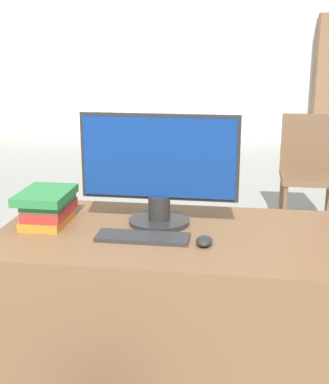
{
  "coord_description": "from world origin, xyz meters",
  "views": [
    {
      "loc": [
        0.24,
        -1.59,
        1.5
      ],
      "look_at": [
        -0.04,
        0.33,
        0.95
      ],
      "focal_mm": 50.0,
      "sensor_mm": 36.0,
      "label": 1
    }
  ],
  "objects_px": {
    "keyboard": "(143,237)",
    "book_stack": "(48,206)",
    "monitor": "(159,170)",
    "mouse": "(204,241)",
    "far_chair": "(308,166)"
  },
  "relations": [
    {
      "from": "keyboard",
      "to": "book_stack",
      "type": "bearing_deg",
      "value": 163.69
    },
    {
      "from": "monitor",
      "to": "book_stack",
      "type": "xyz_separation_m",
      "value": [
        -0.45,
        -0.07,
        -0.15
      ]
    },
    {
      "from": "monitor",
      "to": "mouse",
      "type": "height_order",
      "value": "monitor"
    },
    {
      "from": "far_chair",
      "to": "keyboard",
      "type": "bearing_deg",
      "value": -87.01
    },
    {
      "from": "book_stack",
      "to": "far_chair",
      "type": "bearing_deg",
      "value": 60.71
    },
    {
      "from": "book_stack",
      "to": "far_chair",
      "type": "relative_size",
      "value": 0.29
    },
    {
      "from": "mouse",
      "to": "book_stack",
      "type": "distance_m",
      "value": 0.67
    },
    {
      "from": "keyboard",
      "to": "far_chair",
      "type": "distance_m",
      "value": 2.64
    },
    {
      "from": "mouse",
      "to": "far_chair",
      "type": "xyz_separation_m",
      "value": [
        0.66,
        2.49,
        -0.27
      ]
    },
    {
      "from": "monitor",
      "to": "keyboard",
      "type": "distance_m",
      "value": 0.29
    },
    {
      "from": "mouse",
      "to": "book_stack",
      "type": "height_order",
      "value": "book_stack"
    },
    {
      "from": "book_stack",
      "to": "monitor",
      "type": "bearing_deg",
      "value": 8.53
    },
    {
      "from": "keyboard",
      "to": "mouse",
      "type": "bearing_deg",
      "value": -6.37
    },
    {
      "from": "far_chair",
      "to": "book_stack",
      "type": "bearing_deg",
      "value": -96.33
    },
    {
      "from": "book_stack",
      "to": "mouse",
      "type": "bearing_deg",
      "value": -12.82
    }
  ]
}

